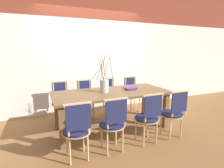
{
  "coord_description": "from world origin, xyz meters",
  "views": [
    {
      "loc": [
        -1.27,
        -2.99,
        1.52
      ],
      "look_at": [
        0.0,
        0.0,
        0.89
      ],
      "focal_mm": 28.0,
      "sensor_mm": 36.0,
      "label": 1
    }
  ],
  "objects_px": {
    "book_stack": "(131,88)",
    "chair_far_center": "(109,95)",
    "dining_table": "(112,97)",
    "vase_centerpiece": "(104,85)",
    "chair_near_center": "(148,116)"
  },
  "relations": [
    {
      "from": "book_stack",
      "to": "chair_far_center",
      "type": "bearing_deg",
      "value": 103.7
    },
    {
      "from": "dining_table",
      "to": "book_stack",
      "type": "distance_m",
      "value": 0.45
    },
    {
      "from": "dining_table",
      "to": "chair_far_center",
      "type": "bearing_deg",
      "value": 71.74
    },
    {
      "from": "chair_near_center",
      "to": "chair_far_center",
      "type": "bearing_deg",
      "value": 92.3
    },
    {
      "from": "dining_table",
      "to": "chair_near_center",
      "type": "relative_size",
      "value": 2.54
    },
    {
      "from": "chair_far_center",
      "to": "book_stack",
      "type": "relative_size",
      "value": 3.29
    },
    {
      "from": "chair_near_center",
      "to": "chair_far_center",
      "type": "height_order",
      "value": "same"
    },
    {
      "from": "chair_near_center",
      "to": "vase_centerpiece",
      "type": "height_order",
      "value": "vase_centerpiece"
    },
    {
      "from": "chair_near_center",
      "to": "dining_table",
      "type": "bearing_deg",
      "value": 112.31
    },
    {
      "from": "dining_table",
      "to": "chair_near_center",
      "type": "xyz_separation_m",
      "value": [
        0.31,
        -0.76,
        -0.17
      ]
    },
    {
      "from": "chair_near_center",
      "to": "book_stack",
      "type": "distance_m",
      "value": 0.86
    },
    {
      "from": "vase_centerpiece",
      "to": "chair_near_center",
      "type": "bearing_deg",
      "value": -59.6
    },
    {
      "from": "chair_near_center",
      "to": "chair_far_center",
      "type": "relative_size",
      "value": 1.0
    },
    {
      "from": "vase_centerpiece",
      "to": "book_stack",
      "type": "bearing_deg",
      "value": 0.96
    },
    {
      "from": "chair_far_center",
      "to": "vase_centerpiece",
      "type": "xyz_separation_m",
      "value": [
        -0.4,
        -0.74,
        0.4
      ]
    }
  ]
}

